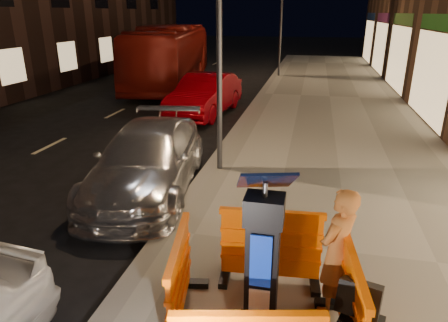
% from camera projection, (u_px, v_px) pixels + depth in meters
% --- Properties ---
extents(ground_plane, '(120.00, 120.00, 0.00)m').
position_uv_depth(ground_plane, '(165.00, 238.00, 6.78)').
color(ground_plane, black).
rests_on(ground_plane, ground).
extents(sidewalk, '(6.00, 60.00, 0.15)m').
position_uv_depth(sidewalk, '(349.00, 256.00, 6.14)').
color(sidewalk, gray).
rests_on(sidewalk, ground).
extents(kerb, '(0.30, 60.00, 0.15)m').
position_uv_depth(kerb, '(165.00, 234.00, 6.76)').
color(kerb, slate).
rests_on(kerb, ground).
extents(parking_kiosk, '(0.68, 0.68, 1.92)m').
position_uv_depth(parking_kiosk, '(262.00, 260.00, 4.27)').
color(parking_kiosk, black).
rests_on(parking_kiosk, sidewalk).
extents(barrier_back, '(1.42, 0.68, 1.07)m').
position_uv_depth(barrier_back, '(271.00, 247.00, 5.29)').
color(barrier_back, '#F75B01').
rests_on(barrier_back, sidewalk).
extents(barrier_kerbside, '(0.79, 1.45, 1.07)m').
position_uv_depth(barrier_kerbside, '(180.00, 281.00, 4.61)').
color(barrier_kerbside, '#F75B01').
rests_on(barrier_kerbside, sidewalk).
extents(barrier_bldgside, '(0.70, 1.43, 1.07)m').
position_uv_depth(barrier_bldgside, '(350.00, 306.00, 4.23)').
color(barrier_bldgside, '#F75B01').
rests_on(barrier_bldgside, sidewalk).
extents(car_silver, '(2.57, 4.96, 1.37)m').
position_uv_depth(car_silver, '(150.00, 190.00, 8.63)').
color(car_silver, silver).
rests_on(car_silver, ground).
extents(car_red, '(1.99, 4.62, 1.48)m').
position_uv_depth(car_red, '(206.00, 114.00, 14.97)').
color(car_red, '#8D030C').
rests_on(car_red, ground).
extents(bus_doubledecker, '(4.11, 11.02, 3.00)m').
position_uv_depth(bus_doubledecker, '(172.00, 85.00, 21.07)').
color(bus_doubledecker, maroon).
rests_on(bus_doubledecker, ground).
extents(man, '(0.66, 0.71, 1.63)m').
position_uv_depth(man, '(337.00, 253.00, 4.67)').
color(man, '#AD6028').
rests_on(man, sidewalk).
extents(street_lamp_mid, '(0.12, 0.12, 6.00)m').
position_uv_depth(street_lamp_mid, '(219.00, 35.00, 8.37)').
color(street_lamp_mid, '#3F3F44').
rests_on(street_lamp_mid, sidewalk).
extents(street_lamp_far, '(0.12, 0.12, 6.00)m').
position_uv_depth(street_lamp_far, '(281.00, 21.00, 22.08)').
color(street_lamp_far, '#3F3F44').
rests_on(street_lamp_far, sidewalk).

